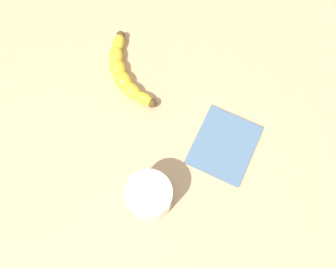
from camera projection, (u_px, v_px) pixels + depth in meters
The scene contains 4 objects.
wooden_tabletop at pixel (185, 119), 86.72cm from camera, with size 120.00×120.00×3.00cm, color tan.
banana at pixel (125, 73), 86.80cm from camera, with size 20.42×10.14×3.59cm.
smoothie_glass at pixel (149, 196), 75.32cm from camera, with size 9.19×9.19×8.60cm.
folded_napkin at pixel (224, 145), 82.83cm from camera, with size 14.73×12.63×0.60cm, color slate.
Camera 1 is at (30.33, -7.69, 82.55)cm, focal length 40.73 mm.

